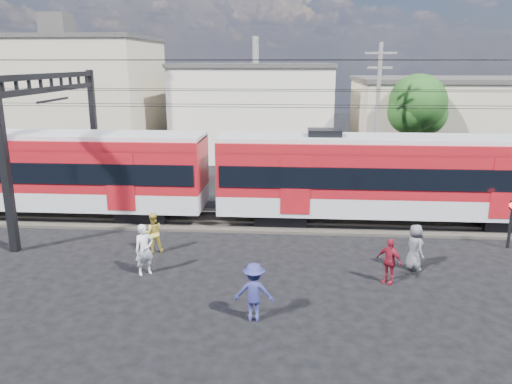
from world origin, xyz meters
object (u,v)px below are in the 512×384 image
commuter_train (398,175)px  crossing_signal (512,215)px  pedestrian_c (254,292)px  pedestrian_a (144,250)px

commuter_train → crossing_signal: 4.97m
commuter_train → pedestrian_c: bearing=-122.3°
commuter_train → crossing_signal: size_ratio=24.85×
pedestrian_c → crossing_signal: crossing_signal is taller
pedestrian_c → crossing_signal: 11.99m
commuter_train → pedestrian_c: size_ratio=28.06×
pedestrian_a → pedestrian_c: size_ratio=1.04×
pedestrian_a → pedestrian_c: pedestrian_a is taller
pedestrian_a → crossing_signal: (14.14, 3.64, 0.47)m
pedestrian_a → commuter_train: bearing=-3.8°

